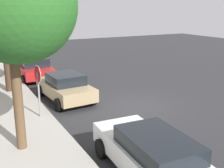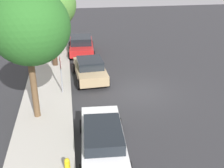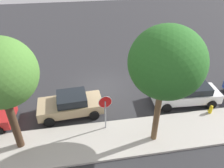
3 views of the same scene
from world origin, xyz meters
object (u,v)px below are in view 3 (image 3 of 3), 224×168
Objects in this scene: parked_car_white at (186,93)px; street_tree_near_corner at (167,63)px; stop_sign at (105,107)px; parked_car_tan at (71,104)px; street_tree_mid_block at (1,74)px; fire_hydrant at (211,110)px.

street_tree_near_corner reaches higher than parked_car_white.
stop_sign is 0.52× the size of parked_car_white.
stop_sign is 0.59× the size of parked_car_tan.
street_tree_mid_block reaches higher than stop_sign.
stop_sign is at bearing -21.79° from street_tree_near_corner.
street_tree_mid_block is at bearing 11.25° from parked_car_white.
street_tree_near_corner reaches higher than parked_car_tan.
fire_hydrant is (-8.83, 1.64, -0.38)m from parked_car_tan.
street_tree_near_corner is at bearing 158.21° from stop_sign.
fire_hydrant is at bearing -177.06° from street_tree_mid_block.
stop_sign is 2.85m from parked_car_tan.
parked_car_tan is 6.86m from street_tree_near_corner.
stop_sign is 4.29m from street_tree_near_corner.
fire_hydrant is (-11.52, -0.59, -4.17)m from street_tree_mid_block.
parked_car_white is at bearing 178.97° from parked_car_tan.
parked_car_white reaches higher than fire_hydrant.
parked_car_tan is 0.67× the size of street_tree_mid_block.
parked_car_white is at bearing -138.12° from street_tree_near_corner.
stop_sign is 0.39× the size of street_tree_mid_block.
stop_sign is 6.16m from parked_car_white.
parked_car_tan is 5.16m from street_tree_mid_block.
street_tree_mid_block is (4.66, 0.39, 2.87)m from stop_sign.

